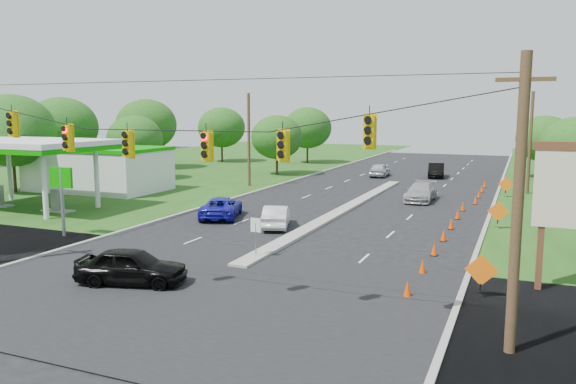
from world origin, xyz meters
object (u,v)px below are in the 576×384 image
at_px(black_sedan, 132,266).
at_px(blue_pickup, 221,207).
at_px(gas_station, 87,165).
at_px(white_sedan, 276,216).

xyz_separation_m(black_sedan, blue_pickup, (-4.02, 14.72, -0.07)).
xyz_separation_m(gas_station, black_sedan, (20.67, -20.12, -1.78)).
xyz_separation_m(white_sedan, blue_pickup, (-4.85, 1.53, 0.01)).
height_order(gas_station, white_sedan, gas_station).
distance_m(black_sedan, blue_pickup, 15.26).
bearing_deg(gas_station, blue_pickup, -17.98).
bearing_deg(gas_station, white_sedan, -17.89).
relative_size(white_sedan, blue_pickup, 0.83).
xyz_separation_m(black_sedan, white_sedan, (0.82, 13.18, -0.08)).
distance_m(white_sedan, blue_pickup, 5.08).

